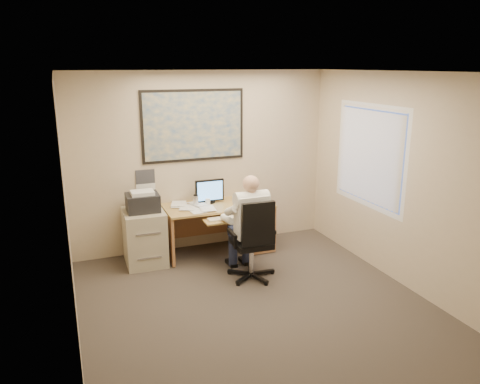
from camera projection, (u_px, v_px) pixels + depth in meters
name	position (u px, v px, depth m)	size (l,w,h in m)	color
room_shell	(262.00, 200.00, 5.10)	(4.00, 4.50, 2.70)	#3A332C
desk	(238.00, 221.00, 7.20)	(1.60, 0.97, 1.10)	tan
world_map	(194.00, 126.00, 6.91)	(1.56, 0.03, 1.06)	#1E4C93
wall_calendar	(146.00, 184.00, 6.88)	(0.28, 0.01, 0.42)	white
window_blinds	(369.00, 156.00, 6.45)	(0.06, 1.40, 1.30)	beige
filing_cabinet	(144.00, 232.00, 6.67)	(0.57, 0.68, 1.08)	#AFA78D
office_chair	(253.00, 256.00, 6.19)	(0.69, 0.69, 1.12)	black
person	(251.00, 227.00, 6.17)	(0.58, 0.83, 1.40)	white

